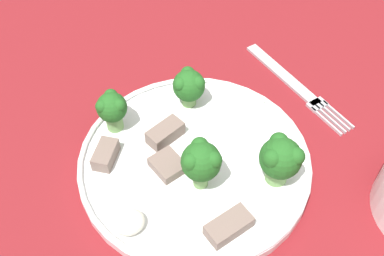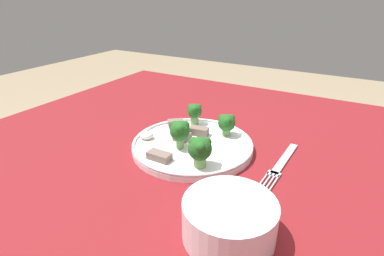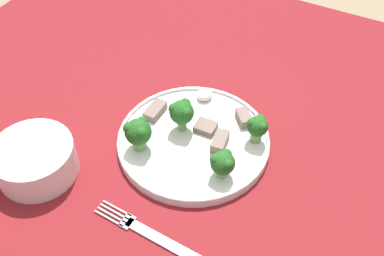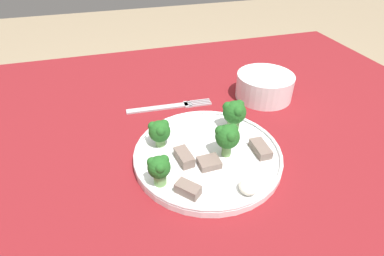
# 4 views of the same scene
# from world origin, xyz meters

# --- Properties ---
(table) EXTENTS (1.06, 1.10, 0.75)m
(table) POSITION_xyz_m (0.00, 0.00, 0.65)
(table) COLOR maroon
(table) RESTS_ON ground_plane
(dinner_plate) EXTENTS (0.26, 0.26, 0.02)m
(dinner_plate) POSITION_xyz_m (0.01, -0.05, 0.76)
(dinner_plate) COLOR white
(dinner_plate) RESTS_ON table
(fork) EXTENTS (0.03, 0.19, 0.00)m
(fork) POSITION_xyz_m (-0.18, -0.08, 0.75)
(fork) COLOR #B2B2B7
(fork) RESTS_ON table
(cream_bowl) EXTENTS (0.13, 0.13, 0.06)m
(cream_bowl) POSITION_xyz_m (-0.16, 0.14, 0.78)
(cream_bowl) COLOR white
(cream_bowl) RESTS_ON table
(broccoli_floret_near_rim_left) EXTENTS (0.04, 0.03, 0.05)m
(broccoli_floret_near_rim_left) POSITION_xyz_m (0.06, -0.14, 0.80)
(broccoli_floret_near_rim_left) COLOR #709E56
(broccoli_floret_near_rim_left) RESTS_ON dinner_plate
(broccoli_floret_center_left) EXTENTS (0.04, 0.04, 0.06)m
(broccoli_floret_center_left) POSITION_xyz_m (0.02, -0.02, 0.80)
(broccoli_floret_center_left) COLOR #709E56
(broccoli_floret_center_left) RESTS_ON dinner_plate
(broccoli_floret_back_left) EXTENTS (0.05, 0.04, 0.06)m
(broccoli_floret_back_left) POSITION_xyz_m (-0.05, 0.02, 0.80)
(broccoli_floret_back_left) COLOR #709E56
(broccoli_floret_back_left) RESTS_ON dinner_plate
(broccoli_floret_front_left) EXTENTS (0.04, 0.04, 0.05)m
(broccoli_floret_front_left) POSITION_xyz_m (-0.04, -0.13, 0.79)
(broccoli_floret_front_left) COLOR #709E56
(broccoli_floret_front_left) RESTS_ON dinner_plate
(meat_slice_front_slice) EXTENTS (0.05, 0.02, 0.01)m
(meat_slice_front_slice) POSITION_xyz_m (0.03, 0.04, 0.77)
(meat_slice_front_slice) COLOR #756056
(meat_slice_front_slice) RESTS_ON dinner_plate
(meat_slice_middle_slice) EXTENTS (0.05, 0.03, 0.02)m
(meat_slice_middle_slice) POSITION_xyz_m (0.02, -0.10, 0.77)
(meat_slice_middle_slice) COLOR #756056
(meat_slice_middle_slice) RESTS_ON dinner_plate
(meat_slice_rear_slice) EXTENTS (0.03, 0.04, 0.01)m
(meat_slice_rear_slice) POSITION_xyz_m (0.04, -0.06, 0.77)
(meat_slice_rear_slice) COLOR #756056
(meat_slice_rear_slice) RESTS_ON dinner_plate
(meat_slice_edge_slice) EXTENTS (0.04, 0.04, 0.02)m
(meat_slice_edge_slice) POSITION_xyz_m (0.09, -0.11, 0.77)
(meat_slice_edge_slice) COLOR #756056
(meat_slice_edge_slice) RESTS_ON dinner_plate
(sauce_dollop) EXTENTS (0.03, 0.03, 0.02)m
(sauce_dollop) POSITION_xyz_m (0.11, -0.02, 0.77)
(sauce_dollop) COLOR silver
(sauce_dollop) RESTS_ON dinner_plate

